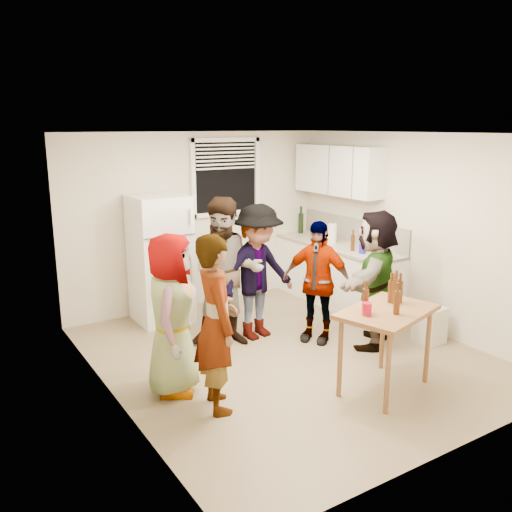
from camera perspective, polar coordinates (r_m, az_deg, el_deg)
room at (r=6.36m, az=3.33°, el=-10.38°), size 4.00×4.50×2.50m
window at (r=7.96m, az=-3.18°, el=8.30°), size 1.12×0.10×1.06m
refrigerator at (r=7.31m, az=-10.04°, el=-0.32°), size 0.70×0.70×1.70m
counter_lower at (r=8.07m, az=8.46°, el=-2.03°), size 0.60×2.20×0.86m
countertop at (r=7.96m, az=8.57°, el=1.09°), size 0.64×2.22×0.04m
backsplash at (r=8.10m, az=10.16°, el=2.70°), size 0.03×2.20×0.36m
upper_cabinets at (r=8.03m, az=8.62°, el=8.93°), size 0.34×1.60×0.70m
kettle at (r=8.05m, az=7.50°, el=1.42°), size 0.23×0.20×0.18m
paper_towel at (r=8.02m, az=7.98°, el=1.35°), size 0.13×0.13×0.29m
wine_bottle at (r=8.71m, az=4.72°, el=2.42°), size 0.08×0.08×0.32m
beer_bottle_counter at (r=7.58m, az=10.11°, el=0.55°), size 0.06×0.06×0.22m
blue_cup at (r=7.44m, az=11.12°, el=0.27°), size 0.10×0.10×0.13m
picture_frame at (r=8.48m, az=7.35°, el=2.55°), size 0.02×0.18×0.15m
trash_bin at (r=6.95m, az=17.82°, el=-6.69°), size 0.32×0.32×0.45m
serving_table at (r=5.76m, az=13.19°, el=-13.43°), size 1.14×0.92×0.84m
beer_bottle_table at (r=5.64m, az=14.38°, el=-4.84°), size 0.07×0.07×0.25m
red_cup at (r=5.24m, az=11.56°, el=-6.11°), size 0.09×0.09×0.12m
guest_grey at (r=5.65m, az=-8.57°, el=-13.78°), size 1.77×1.53×0.51m
guest_stripe at (r=5.32m, az=-4.04°, el=-15.50°), size 1.76×0.98×0.40m
guest_back_left at (r=6.67m, az=-2.98°, el=-9.20°), size 1.61×1.99×0.68m
guest_back_right at (r=6.88m, az=0.15°, el=-8.45°), size 1.32×1.82×0.62m
guest_black at (r=6.83m, az=6.25°, el=-8.72°), size 1.73×1.52×0.36m
guest_orange at (r=6.81m, az=12.10°, el=-9.01°), size 2.18×2.21×0.49m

